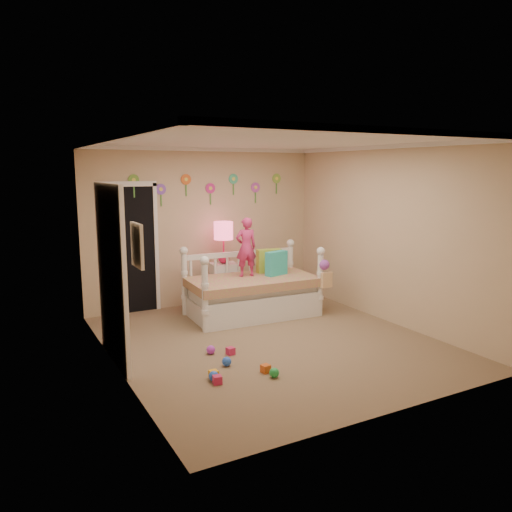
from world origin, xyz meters
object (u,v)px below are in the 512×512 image
nightstand (224,284)px  table_lamp (223,236)px  daybed (252,281)px  child (246,247)px

nightstand → table_lamp: bearing=90.4°
daybed → nightstand: daybed is taller
nightstand → table_lamp: size_ratio=1.04×
daybed → table_lamp: table_lamp is taller
child → nightstand: 0.93m
daybed → child: child is taller
child → nightstand: bearing=-72.1°
table_lamp → daybed: bearing=-78.3°
table_lamp → child: bearing=-80.1°
child → table_lamp: child is taller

